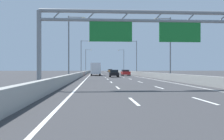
# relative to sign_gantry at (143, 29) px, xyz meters

# --- Properties ---
(ground_plane) EXTENTS (260.00, 260.00, 0.00)m
(ground_plane) POSITION_rel_sign_gantry_xyz_m (-0.07, 80.01, -4.82)
(ground_plane) COLOR #38383A
(lane_dash_left_1) EXTENTS (0.16, 3.00, 0.01)m
(lane_dash_left_1) POSITION_rel_sign_gantry_xyz_m (-1.87, -7.49, -4.82)
(lane_dash_left_1) COLOR white
(lane_dash_left_1) RESTS_ON ground_plane
(lane_dash_left_2) EXTENTS (0.16, 3.00, 0.01)m
(lane_dash_left_2) POSITION_rel_sign_gantry_xyz_m (-1.87, 1.51, -4.82)
(lane_dash_left_2) COLOR white
(lane_dash_left_2) RESTS_ON ground_plane
(lane_dash_left_3) EXTENTS (0.16, 3.00, 0.01)m
(lane_dash_left_3) POSITION_rel_sign_gantry_xyz_m (-1.87, 10.51, -4.82)
(lane_dash_left_3) COLOR white
(lane_dash_left_3) RESTS_ON ground_plane
(lane_dash_left_4) EXTENTS (0.16, 3.00, 0.01)m
(lane_dash_left_4) POSITION_rel_sign_gantry_xyz_m (-1.87, 19.51, -4.82)
(lane_dash_left_4) COLOR white
(lane_dash_left_4) RESTS_ON ground_plane
(lane_dash_left_5) EXTENTS (0.16, 3.00, 0.01)m
(lane_dash_left_5) POSITION_rel_sign_gantry_xyz_m (-1.87, 28.51, -4.82)
(lane_dash_left_5) COLOR white
(lane_dash_left_5) RESTS_ON ground_plane
(lane_dash_left_6) EXTENTS (0.16, 3.00, 0.01)m
(lane_dash_left_6) POSITION_rel_sign_gantry_xyz_m (-1.87, 37.51, -4.82)
(lane_dash_left_6) COLOR white
(lane_dash_left_6) RESTS_ON ground_plane
(lane_dash_left_7) EXTENTS (0.16, 3.00, 0.01)m
(lane_dash_left_7) POSITION_rel_sign_gantry_xyz_m (-1.87, 46.51, -4.82)
(lane_dash_left_7) COLOR white
(lane_dash_left_7) RESTS_ON ground_plane
(lane_dash_left_8) EXTENTS (0.16, 3.00, 0.01)m
(lane_dash_left_8) POSITION_rel_sign_gantry_xyz_m (-1.87, 55.51, -4.82)
(lane_dash_left_8) COLOR white
(lane_dash_left_8) RESTS_ON ground_plane
(lane_dash_left_9) EXTENTS (0.16, 3.00, 0.01)m
(lane_dash_left_9) POSITION_rel_sign_gantry_xyz_m (-1.87, 64.51, -4.82)
(lane_dash_left_9) COLOR white
(lane_dash_left_9) RESTS_ON ground_plane
(lane_dash_left_10) EXTENTS (0.16, 3.00, 0.01)m
(lane_dash_left_10) POSITION_rel_sign_gantry_xyz_m (-1.87, 73.51, -4.82)
(lane_dash_left_10) COLOR white
(lane_dash_left_10) RESTS_ON ground_plane
(lane_dash_left_11) EXTENTS (0.16, 3.00, 0.01)m
(lane_dash_left_11) POSITION_rel_sign_gantry_xyz_m (-1.87, 82.51, -4.82)
(lane_dash_left_11) COLOR white
(lane_dash_left_11) RESTS_ON ground_plane
(lane_dash_left_12) EXTENTS (0.16, 3.00, 0.01)m
(lane_dash_left_12) POSITION_rel_sign_gantry_xyz_m (-1.87, 91.51, -4.82)
(lane_dash_left_12) COLOR white
(lane_dash_left_12) RESTS_ON ground_plane
(lane_dash_left_13) EXTENTS (0.16, 3.00, 0.01)m
(lane_dash_left_13) POSITION_rel_sign_gantry_xyz_m (-1.87, 100.51, -4.82)
(lane_dash_left_13) COLOR white
(lane_dash_left_13) RESTS_ON ground_plane
(lane_dash_left_14) EXTENTS (0.16, 3.00, 0.01)m
(lane_dash_left_14) POSITION_rel_sign_gantry_xyz_m (-1.87, 109.51, -4.82)
(lane_dash_left_14) COLOR white
(lane_dash_left_14) RESTS_ON ground_plane
(lane_dash_left_15) EXTENTS (0.16, 3.00, 0.01)m
(lane_dash_left_15) POSITION_rel_sign_gantry_xyz_m (-1.87, 118.51, -4.82)
(lane_dash_left_15) COLOR white
(lane_dash_left_15) RESTS_ON ground_plane
(lane_dash_left_16) EXTENTS (0.16, 3.00, 0.01)m
(lane_dash_left_16) POSITION_rel_sign_gantry_xyz_m (-1.87, 127.51, -4.82)
(lane_dash_left_16) COLOR white
(lane_dash_left_16) RESTS_ON ground_plane
(lane_dash_left_17) EXTENTS (0.16, 3.00, 0.01)m
(lane_dash_left_17) POSITION_rel_sign_gantry_xyz_m (-1.87, 136.51, -4.82)
(lane_dash_left_17) COLOR white
(lane_dash_left_17) RESTS_ON ground_plane
(lane_dash_right_1) EXTENTS (0.16, 3.00, 0.01)m
(lane_dash_right_1) POSITION_rel_sign_gantry_xyz_m (1.73, -7.49, -4.82)
(lane_dash_right_1) COLOR white
(lane_dash_right_1) RESTS_ON ground_plane
(lane_dash_right_2) EXTENTS (0.16, 3.00, 0.01)m
(lane_dash_right_2) POSITION_rel_sign_gantry_xyz_m (1.73, 1.51, -4.82)
(lane_dash_right_2) COLOR white
(lane_dash_right_2) RESTS_ON ground_plane
(lane_dash_right_3) EXTENTS (0.16, 3.00, 0.01)m
(lane_dash_right_3) POSITION_rel_sign_gantry_xyz_m (1.73, 10.51, -4.82)
(lane_dash_right_3) COLOR white
(lane_dash_right_3) RESTS_ON ground_plane
(lane_dash_right_4) EXTENTS (0.16, 3.00, 0.01)m
(lane_dash_right_4) POSITION_rel_sign_gantry_xyz_m (1.73, 19.51, -4.82)
(lane_dash_right_4) COLOR white
(lane_dash_right_4) RESTS_ON ground_plane
(lane_dash_right_5) EXTENTS (0.16, 3.00, 0.01)m
(lane_dash_right_5) POSITION_rel_sign_gantry_xyz_m (1.73, 28.51, -4.82)
(lane_dash_right_5) COLOR white
(lane_dash_right_5) RESTS_ON ground_plane
(lane_dash_right_6) EXTENTS (0.16, 3.00, 0.01)m
(lane_dash_right_6) POSITION_rel_sign_gantry_xyz_m (1.73, 37.51, -4.82)
(lane_dash_right_6) COLOR white
(lane_dash_right_6) RESTS_ON ground_plane
(lane_dash_right_7) EXTENTS (0.16, 3.00, 0.01)m
(lane_dash_right_7) POSITION_rel_sign_gantry_xyz_m (1.73, 46.51, -4.82)
(lane_dash_right_7) COLOR white
(lane_dash_right_7) RESTS_ON ground_plane
(lane_dash_right_8) EXTENTS (0.16, 3.00, 0.01)m
(lane_dash_right_8) POSITION_rel_sign_gantry_xyz_m (1.73, 55.51, -4.82)
(lane_dash_right_8) COLOR white
(lane_dash_right_8) RESTS_ON ground_plane
(lane_dash_right_9) EXTENTS (0.16, 3.00, 0.01)m
(lane_dash_right_9) POSITION_rel_sign_gantry_xyz_m (1.73, 64.51, -4.82)
(lane_dash_right_9) COLOR white
(lane_dash_right_9) RESTS_ON ground_plane
(lane_dash_right_10) EXTENTS (0.16, 3.00, 0.01)m
(lane_dash_right_10) POSITION_rel_sign_gantry_xyz_m (1.73, 73.51, -4.82)
(lane_dash_right_10) COLOR white
(lane_dash_right_10) RESTS_ON ground_plane
(lane_dash_right_11) EXTENTS (0.16, 3.00, 0.01)m
(lane_dash_right_11) POSITION_rel_sign_gantry_xyz_m (1.73, 82.51, -4.82)
(lane_dash_right_11) COLOR white
(lane_dash_right_11) RESTS_ON ground_plane
(lane_dash_right_12) EXTENTS (0.16, 3.00, 0.01)m
(lane_dash_right_12) POSITION_rel_sign_gantry_xyz_m (1.73, 91.51, -4.82)
(lane_dash_right_12) COLOR white
(lane_dash_right_12) RESTS_ON ground_plane
(lane_dash_right_13) EXTENTS (0.16, 3.00, 0.01)m
(lane_dash_right_13) POSITION_rel_sign_gantry_xyz_m (1.73, 100.51, -4.82)
(lane_dash_right_13) COLOR white
(lane_dash_right_13) RESTS_ON ground_plane
(lane_dash_right_14) EXTENTS (0.16, 3.00, 0.01)m
(lane_dash_right_14) POSITION_rel_sign_gantry_xyz_m (1.73, 109.51, -4.82)
(lane_dash_right_14) COLOR white
(lane_dash_right_14) RESTS_ON ground_plane
(lane_dash_right_15) EXTENTS (0.16, 3.00, 0.01)m
(lane_dash_right_15) POSITION_rel_sign_gantry_xyz_m (1.73, 118.51, -4.82)
(lane_dash_right_15) COLOR white
(lane_dash_right_15) RESTS_ON ground_plane
(lane_dash_right_16) EXTENTS (0.16, 3.00, 0.01)m
(lane_dash_right_16) POSITION_rel_sign_gantry_xyz_m (1.73, 127.51, -4.82)
(lane_dash_right_16) COLOR white
(lane_dash_right_16) RESTS_ON ground_plane
(lane_dash_right_17) EXTENTS (0.16, 3.00, 0.01)m
(lane_dash_right_17) POSITION_rel_sign_gantry_xyz_m (1.73, 136.51, -4.82)
(lane_dash_right_17) COLOR white
(lane_dash_right_17) RESTS_ON ground_plane
(edge_line_left) EXTENTS (0.16, 176.00, 0.01)m
(edge_line_left) POSITION_rel_sign_gantry_xyz_m (-5.32, 68.01, -4.82)
(edge_line_left) COLOR white
(edge_line_left) RESTS_ON ground_plane
(edge_line_right) EXTENTS (0.16, 176.00, 0.01)m
(edge_line_right) POSITION_rel_sign_gantry_xyz_m (5.18, 68.01, -4.82)
(edge_line_right) COLOR white
(edge_line_right) RESTS_ON ground_plane
(barrier_left) EXTENTS (0.45, 220.00, 0.95)m
(barrier_left) POSITION_rel_sign_gantry_xyz_m (-6.97, 90.01, -4.35)
(barrier_left) COLOR #9E9E99
(barrier_left) RESTS_ON ground_plane
(barrier_right) EXTENTS (0.45, 220.00, 0.95)m
(barrier_right) POSITION_rel_sign_gantry_xyz_m (6.83, 90.01, -4.35)
(barrier_right) COLOR #9E9E99
(barrier_right) RESTS_ON ground_plane
(sign_gantry) EXTENTS (16.59, 0.36, 6.36)m
(sign_gantry) POSITION_rel_sign_gantry_xyz_m (0.00, 0.00, 0.00)
(sign_gantry) COLOR gray
(sign_gantry) RESTS_ON ground_plane
(streetlamp_left_mid) EXTENTS (2.58, 0.28, 9.50)m
(streetlamp_left_mid) POSITION_rel_sign_gantry_xyz_m (-7.54, 17.53, 0.57)
(streetlamp_left_mid) COLOR slate
(streetlamp_left_mid) RESTS_ON ground_plane
(streetlamp_right_mid) EXTENTS (2.58, 0.28, 9.50)m
(streetlamp_right_mid) POSITION_rel_sign_gantry_xyz_m (7.39, 17.53, 0.57)
(streetlamp_right_mid) COLOR slate
(streetlamp_right_mid) RESTS_ON ground_plane
(streetlamp_left_far) EXTENTS (2.58, 0.28, 9.50)m
(streetlamp_left_far) POSITION_rel_sign_gantry_xyz_m (-7.54, 48.91, 0.57)
(streetlamp_left_far) COLOR slate
(streetlamp_left_far) RESTS_ON ground_plane
(streetlamp_right_far) EXTENTS (2.58, 0.28, 9.50)m
(streetlamp_right_far) POSITION_rel_sign_gantry_xyz_m (7.39, 48.91, 0.57)
(streetlamp_right_far) COLOR slate
(streetlamp_right_far) RESTS_ON ground_plane
(streetlamp_left_distant) EXTENTS (2.58, 0.28, 9.50)m
(streetlamp_left_distant) POSITION_rel_sign_gantry_xyz_m (-7.54, 80.30, 0.57)
(streetlamp_left_distant) COLOR slate
(streetlamp_left_distant) RESTS_ON ground_plane
(streetlamp_right_distant) EXTENTS (2.58, 0.28, 9.50)m
(streetlamp_right_distant) POSITION_rel_sign_gantry_xyz_m (7.39, 80.30, 0.57)
(streetlamp_right_distant) COLOR slate
(streetlamp_right_distant) RESTS_ON ground_plane
(yellow_car) EXTENTS (1.83, 4.46, 1.40)m
(yellow_car) POSITION_rel_sign_gantry_xyz_m (-3.77, 71.68, -4.09)
(yellow_car) COLOR yellow
(yellow_car) RESTS_ON ground_plane
(black_car) EXTENTS (1.77, 4.12, 1.46)m
(black_car) POSITION_rel_sign_gantry_xyz_m (-0.14, 29.54, -4.07)
(black_car) COLOR black
(black_car) RESTS_ON ground_plane
(orange_car) EXTENTS (1.82, 4.28, 1.54)m
(orange_car) POSITION_rel_sign_gantry_xyz_m (3.60, 103.27, -4.04)
(orange_car) COLOR orange
(orange_car) RESTS_ON ground_plane
(blue_car) EXTENTS (1.88, 4.51, 1.38)m
(blue_car) POSITION_rel_sign_gantry_xyz_m (-3.48, 93.48, -4.10)
(blue_car) COLOR #2347AD
(blue_car) RESTS_ON ground_plane
(red_car) EXTENTS (1.84, 4.49, 1.44)m
(red_car) POSITION_rel_sign_gantry_xyz_m (3.30, 38.80, -4.07)
(red_car) COLOR red
(red_car) RESTS_ON ground_plane
(silver_car) EXTENTS (1.74, 4.64, 1.40)m
(silver_car) POSITION_rel_sign_gantry_xyz_m (3.33, 110.09, -4.09)
(silver_car) COLOR #A8ADB2
(silver_car) RESTS_ON ground_plane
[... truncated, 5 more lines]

